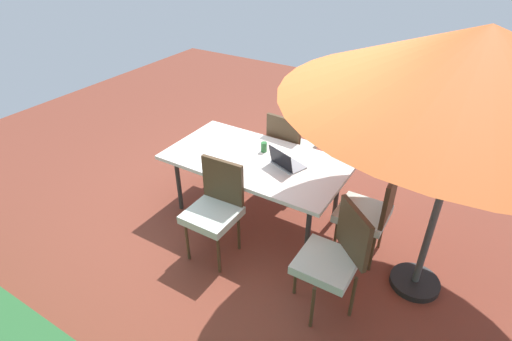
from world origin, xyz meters
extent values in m
cube|color=brown|center=(0.00, 0.00, -0.01)|extent=(10.00, 10.00, 0.02)
cube|color=silver|center=(0.00, 0.00, 0.71)|extent=(1.89, 1.02, 0.04)
cylinder|color=#333333|center=(-0.79, -0.36, 0.34)|extent=(0.05, 0.05, 0.69)
cylinder|color=#333333|center=(0.79, -0.36, 0.34)|extent=(0.05, 0.05, 0.69)
cylinder|color=#333333|center=(-0.79, 0.36, 0.34)|extent=(0.05, 0.05, 0.69)
cylinder|color=#333333|center=(0.79, 0.36, 0.34)|extent=(0.05, 0.05, 0.69)
cylinder|color=#4C4C4C|center=(-1.78, 0.13, 1.13)|extent=(0.06, 0.06, 2.26)
cone|color=orange|center=(-1.78, 0.13, 2.06)|extent=(2.63, 2.63, 0.50)
cylinder|color=black|center=(-1.78, 0.13, 0.03)|extent=(0.44, 0.44, 0.06)
cube|color=silver|center=(0.02, 0.76, 0.49)|extent=(0.46, 0.46, 0.08)
cube|color=#4C3823|center=(0.03, 0.55, 0.76)|extent=(0.44, 0.06, 0.45)
cylinder|color=#4C3823|center=(0.19, 0.95, 0.23)|extent=(0.03, 0.03, 0.45)
cylinder|color=#4C3823|center=(-0.17, 0.93, 0.23)|extent=(0.03, 0.03, 0.45)
cylinder|color=#4C3823|center=(0.21, 0.59, 0.23)|extent=(0.03, 0.03, 0.45)
cylinder|color=#4C3823|center=(-0.15, 0.57, 0.23)|extent=(0.03, 0.03, 0.45)
cube|color=silver|center=(-1.14, 0.77, 0.49)|extent=(0.46, 0.46, 0.08)
cube|color=#4C3823|center=(-1.28, 0.62, 0.76)|extent=(0.35, 0.32, 0.45)
cylinder|color=#4C3823|center=(-0.89, 0.79, 0.23)|extent=(0.03, 0.03, 0.45)
cylinder|color=#4C3823|center=(-1.16, 1.03, 0.23)|extent=(0.03, 0.03, 0.45)
cylinder|color=#4C3823|center=(-1.12, 0.52, 0.23)|extent=(0.03, 0.03, 0.45)
cylinder|color=#4C3823|center=(-1.40, 0.76, 0.23)|extent=(0.03, 0.03, 0.45)
cube|color=silver|center=(-1.18, -0.01, 0.49)|extent=(0.46, 0.46, 0.08)
cube|color=#4C3823|center=(-1.39, -0.02, 0.76)|extent=(0.06, 0.44, 0.45)
cylinder|color=#4C3823|center=(-0.99, -0.18, 0.23)|extent=(0.03, 0.03, 0.45)
cylinder|color=#4C3823|center=(-1.01, 0.18, 0.23)|extent=(0.03, 0.03, 0.45)
cylinder|color=#4C3823|center=(-1.35, -0.19, 0.23)|extent=(0.03, 0.03, 0.45)
cylinder|color=#4C3823|center=(-1.37, 0.17, 0.23)|extent=(0.03, 0.03, 0.45)
cube|color=silver|center=(-0.03, -0.77, 0.49)|extent=(0.46, 0.46, 0.08)
cube|color=#4C3823|center=(-0.02, -0.56, 0.76)|extent=(0.44, 0.07, 0.45)
cylinder|color=#4C3823|center=(-0.23, -0.94, 0.23)|extent=(0.03, 0.03, 0.45)
cylinder|color=#4C3823|center=(0.13, -0.97, 0.23)|extent=(0.03, 0.03, 0.45)
cylinder|color=#4C3823|center=(-0.20, -0.58, 0.23)|extent=(0.03, 0.03, 0.45)
cylinder|color=#4C3823|center=(0.16, -0.61, 0.23)|extent=(0.03, 0.03, 0.45)
cube|color=gray|center=(-0.35, -0.06, 0.74)|extent=(0.38, 0.32, 0.02)
cube|color=black|center=(-0.31, 0.04, 0.85)|extent=(0.32, 0.16, 0.20)
cylinder|color=#286B33|center=(0.01, -0.18, 0.78)|extent=(0.06, 0.06, 0.11)
camera|label=1|loc=(-1.88, 3.06, 2.85)|focal=28.04mm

